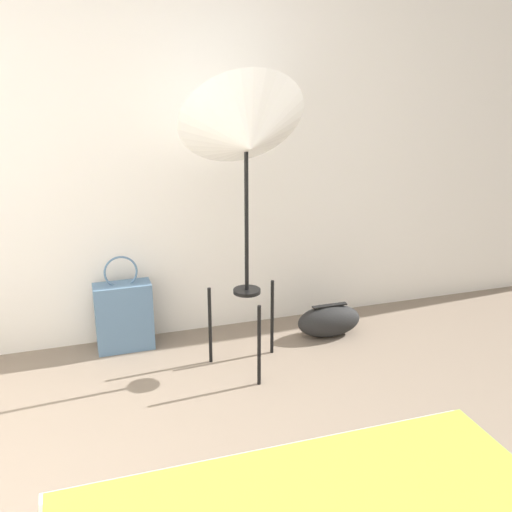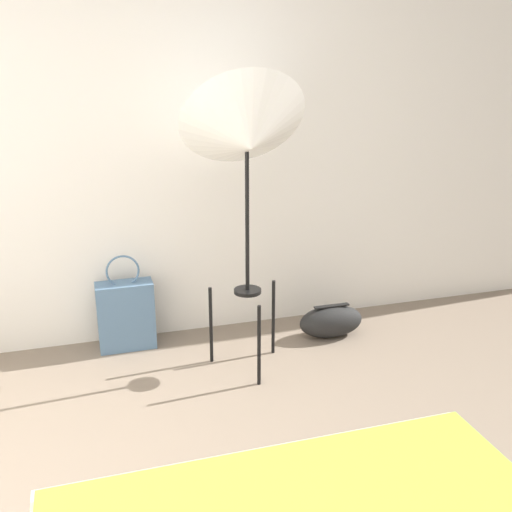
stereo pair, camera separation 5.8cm
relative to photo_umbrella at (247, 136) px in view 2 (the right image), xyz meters
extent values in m
cube|color=silver|center=(-0.49, 0.60, -0.01)|extent=(8.00, 0.05, 2.60)
cube|color=#84B72D|center=(-0.33, -1.63, -0.85)|extent=(1.43, 0.49, 0.04)
cylinder|color=black|center=(0.00, -0.22, -1.08)|extent=(0.02, 0.02, 0.46)
cylinder|color=black|center=(-0.19, 0.11, -1.08)|extent=(0.02, 0.02, 0.46)
cylinder|color=black|center=(0.19, 0.11, -1.08)|extent=(0.02, 0.02, 0.46)
cylinder|color=black|center=(0.00, 0.00, -0.85)|extent=(0.15, 0.15, 0.02)
cylinder|color=black|center=(0.00, 0.00, -0.42)|extent=(0.02, 0.02, 0.86)
cone|color=white|center=(0.00, 0.00, 0.01)|extent=(0.67, 0.59, 0.65)
cube|color=slate|center=(-0.64, 0.43, -1.10)|extent=(0.34, 0.15, 0.42)
torus|color=slate|center=(-0.64, 0.43, -0.81)|extent=(0.20, 0.01, 0.20)
ellipsoid|color=black|center=(0.61, 0.22, -1.21)|extent=(0.42, 0.20, 0.20)
cube|color=black|center=(0.61, 0.22, -1.10)|extent=(0.23, 0.04, 0.01)
camera|label=1|loc=(-0.90, -2.94, 0.37)|focal=42.00mm
camera|label=2|loc=(-0.84, -2.96, 0.37)|focal=42.00mm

